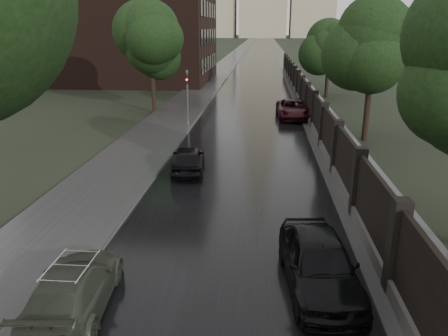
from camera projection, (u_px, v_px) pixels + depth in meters
The scene contains 13 objects.
road at pixel (261, 44), 187.57m from camera, with size 8.00×420.00×0.02m, color black.
sidewalk_left at pixel (247, 43), 188.05m from camera, with size 4.00×420.00×0.16m, color #2D2D2D.
verge_right at pixel (274, 44), 187.11m from camera, with size 3.00×420.00×0.08m, color #2D2D2D.
fence_right at pixel (305, 99), 37.16m from camera, with size 0.45×75.72×2.70m.
tree_left_far at pixel (151, 48), 34.98m from camera, with size 4.25×4.25×7.39m.
tree_right_b at pixel (372, 60), 26.21m from camera, with size 4.08×4.08×7.01m.
tree_right_c at pixel (329, 47), 43.27m from camera, with size 4.08×4.08×7.01m.
traffic_light at pixel (187, 93), 30.81m from camera, with size 0.16×0.32×4.00m.
brick_building at pixel (114, 1), 55.20m from camera, with size 24.00×18.00×20.00m, color black.
volga_sedan at pixel (73, 289), 10.87m from camera, with size 1.76×4.34×1.26m, color #3E4336.
hatchback_left at pixel (188, 159), 21.47m from camera, with size 1.55×3.85×1.31m, color black.
car_right_near at pixel (319, 262), 11.83m from camera, with size 1.83×4.54×1.55m, color black.
car_right_far at pixel (293, 109), 34.16m from camera, with size 2.38×5.17×1.44m, color black.
Camera 1 is at (0.97, -5.61, 6.86)m, focal length 35.00 mm.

